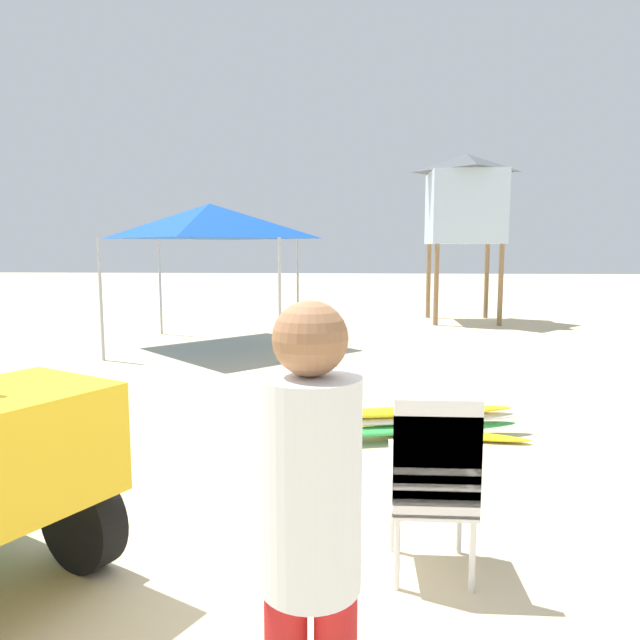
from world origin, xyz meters
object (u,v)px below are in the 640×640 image
surfboard_pile (404,423)px  lifeguard_tower (465,199)px  stacked_plastic_chairs (434,472)px  lifeguard_near_right (310,536)px  popup_canopy (210,221)px

surfboard_pile → lifeguard_tower: lifeguard_tower is taller
stacked_plastic_chairs → lifeguard_tower: bearing=79.2°
lifeguard_near_right → popup_canopy: popup_canopy is taller
lifeguard_near_right → popup_canopy: bearing=105.6°
surfboard_pile → lifeguard_near_right: lifeguard_near_right is taller
stacked_plastic_chairs → lifeguard_tower: 12.57m
stacked_plastic_chairs → popup_canopy: popup_canopy is taller
lifeguard_near_right → lifeguard_tower: (2.90, 13.61, 2.11)m
stacked_plastic_chairs → popup_canopy: 8.73m
popup_canopy → lifeguard_tower: lifeguard_tower is taller
surfboard_pile → popup_canopy: 6.66m
stacked_plastic_chairs → lifeguard_near_right: size_ratio=0.63×
lifeguard_near_right → lifeguard_tower: size_ratio=0.42×
stacked_plastic_chairs → surfboard_pile: (0.05, 2.57, -0.50)m
surfboard_pile → lifeguard_near_right: bearing=-98.9°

